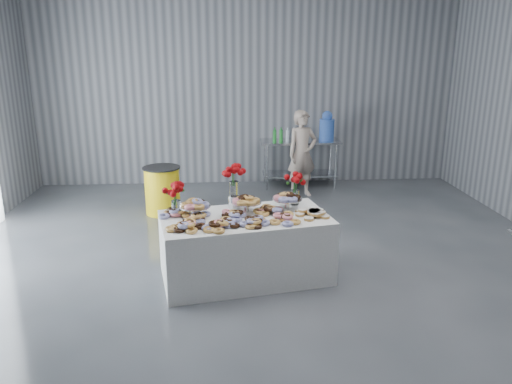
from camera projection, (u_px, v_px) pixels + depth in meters
ground at (266, 284)px, 5.71m from camera, size 9.00×9.00×0.00m
room_walls at (240, 44)px, 5.01m from camera, size 8.04×9.04×4.02m
display_table at (245, 247)px, 5.79m from camera, size 2.05×1.34×0.75m
prep_table at (300, 155)px, 9.52m from camera, size 1.50×0.60×0.90m
donut_mounds at (245, 214)px, 5.63m from camera, size 1.92×1.13×0.09m
cake_stand_left at (195, 205)px, 5.65m from camera, size 0.36×0.36×0.17m
cake_stand_mid at (246, 201)px, 5.80m from camera, size 0.36×0.36×0.17m
cake_stand_right at (287, 198)px, 5.92m from camera, size 0.36×0.36×0.17m
danish_pile at (312, 211)px, 5.72m from camera, size 0.48×0.48×0.11m
bouquet_left at (176, 191)px, 5.65m from camera, size 0.26×0.26×0.42m
bouquet_right at (295, 181)px, 6.05m from camera, size 0.26×0.26×0.42m
bouquet_center at (234, 177)px, 5.89m from camera, size 0.26×0.26×0.57m
water_jug at (327, 127)px, 9.40m from camera, size 0.28×0.28×0.55m
drink_bottles at (284, 134)px, 9.29m from camera, size 0.54×0.08×0.27m
person at (302, 154)px, 8.88m from camera, size 0.66×0.54×1.55m
trash_barrel at (162, 190)px, 8.04m from camera, size 0.60×0.60×0.77m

